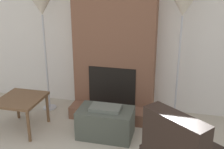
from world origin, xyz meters
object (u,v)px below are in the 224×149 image
at_px(floor_lamp_right, 183,13).
at_px(side_table, 21,102).
at_px(ottoman, 106,122).
at_px(floor_lamp_left, 42,12).

bearing_deg(floor_lamp_right, side_table, -161.28).
bearing_deg(side_table, floor_lamp_right, 18.72).
distance_m(ottoman, floor_lamp_left, 1.96).
bearing_deg(side_table, ottoman, 4.86).
relative_size(ottoman, floor_lamp_right, 0.40).
distance_m(ottoman, floor_lamp_right, 1.86).
bearing_deg(ottoman, floor_lamp_right, 34.09).
bearing_deg(side_table, floor_lamp_left, 84.94).
xyz_separation_m(side_table, floor_lamp_right, (2.18, 0.74, 1.25)).
xyz_separation_m(side_table, floor_lamp_left, (0.07, 0.74, 1.20)).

